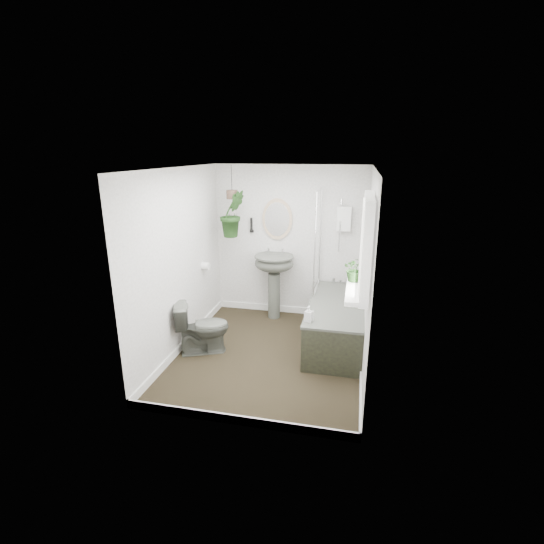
# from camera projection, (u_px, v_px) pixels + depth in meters

# --- Properties ---
(floor) EXTENTS (2.30, 2.80, 0.02)m
(floor) POSITION_uv_depth(u_px,v_px,m) (269.00, 354.00, 5.03)
(floor) COLOR black
(floor) RESTS_ON ground
(ceiling) EXTENTS (2.30, 2.80, 0.02)m
(ceiling) POSITION_uv_depth(u_px,v_px,m) (269.00, 167.00, 4.35)
(ceiling) COLOR white
(ceiling) RESTS_ON ground
(wall_back) EXTENTS (2.30, 0.02, 2.30)m
(wall_back) POSITION_uv_depth(u_px,v_px,m) (290.00, 242.00, 6.01)
(wall_back) COLOR white
(wall_back) RESTS_ON ground
(wall_front) EXTENTS (2.30, 0.02, 2.30)m
(wall_front) POSITION_uv_depth(u_px,v_px,m) (233.00, 313.00, 3.38)
(wall_front) COLOR white
(wall_front) RESTS_ON ground
(wall_left) EXTENTS (0.02, 2.80, 2.30)m
(wall_left) POSITION_uv_depth(u_px,v_px,m) (179.00, 262.00, 4.93)
(wall_left) COLOR white
(wall_left) RESTS_ON ground
(wall_right) EXTENTS (0.02, 2.80, 2.30)m
(wall_right) POSITION_uv_depth(u_px,v_px,m) (369.00, 274.00, 4.45)
(wall_right) COLOR white
(wall_right) RESTS_ON ground
(skirting) EXTENTS (2.30, 2.80, 0.10)m
(skirting) POSITION_uv_depth(u_px,v_px,m) (269.00, 350.00, 5.02)
(skirting) COLOR white
(skirting) RESTS_ON floor
(bathtub) EXTENTS (0.72, 1.72, 0.58)m
(bathtub) POSITION_uv_depth(u_px,v_px,m) (336.00, 323.00, 5.25)
(bathtub) COLOR #4A4D45
(bathtub) RESTS_ON floor
(bath_screen) EXTENTS (0.04, 0.72, 1.40)m
(bath_screen) POSITION_uv_depth(u_px,v_px,m) (318.00, 241.00, 5.48)
(bath_screen) COLOR silver
(bath_screen) RESTS_ON bathtub
(shower_box) EXTENTS (0.20, 0.10, 0.35)m
(shower_box) POSITION_uv_depth(u_px,v_px,m) (344.00, 219.00, 5.66)
(shower_box) COLOR white
(shower_box) RESTS_ON wall_back
(oval_mirror) EXTENTS (0.46, 0.03, 0.62)m
(oval_mirror) POSITION_uv_depth(u_px,v_px,m) (277.00, 219.00, 5.91)
(oval_mirror) COLOR tan
(oval_mirror) RESTS_ON wall_back
(wall_sconce) EXTENTS (0.04, 0.04, 0.22)m
(wall_sconce) POSITION_uv_depth(u_px,v_px,m) (251.00, 225.00, 6.01)
(wall_sconce) COLOR black
(wall_sconce) RESTS_ON wall_back
(toilet_roll_holder) EXTENTS (0.11, 0.11, 0.11)m
(toilet_roll_holder) POSITION_uv_depth(u_px,v_px,m) (206.00, 266.00, 5.65)
(toilet_roll_holder) COLOR white
(toilet_roll_holder) RESTS_ON wall_left
(window_recess) EXTENTS (0.08, 1.00, 0.90)m
(window_recess) POSITION_uv_depth(u_px,v_px,m) (366.00, 244.00, 3.67)
(window_recess) COLOR white
(window_recess) RESTS_ON wall_right
(window_sill) EXTENTS (0.18, 1.00, 0.04)m
(window_sill) POSITION_uv_depth(u_px,v_px,m) (356.00, 286.00, 3.81)
(window_sill) COLOR white
(window_sill) RESTS_ON wall_right
(window_blinds) EXTENTS (0.01, 0.86, 0.76)m
(window_blinds) POSITION_uv_depth(u_px,v_px,m) (361.00, 244.00, 3.68)
(window_blinds) COLOR white
(window_blinds) RESTS_ON wall_right
(toilet) EXTENTS (0.76, 0.61, 0.68)m
(toilet) POSITION_uv_depth(u_px,v_px,m) (202.00, 327.00, 5.00)
(toilet) COLOR #4A4D45
(toilet) RESTS_ON floor
(pedestal_sink) EXTENTS (0.61, 0.52, 1.00)m
(pedestal_sink) POSITION_uv_depth(u_px,v_px,m) (274.00, 287.00, 6.00)
(pedestal_sink) COLOR #4A4D45
(pedestal_sink) RESTS_ON floor
(sill_plant) EXTENTS (0.26, 0.23, 0.25)m
(sill_plant) POSITION_uv_depth(u_px,v_px,m) (355.00, 269.00, 3.86)
(sill_plant) COLOR black
(sill_plant) RESTS_ON window_sill
(hanging_plant) EXTENTS (0.47, 0.46, 0.67)m
(hanging_plant) POSITION_uv_depth(u_px,v_px,m) (233.00, 214.00, 5.62)
(hanging_plant) COLOR black
(hanging_plant) RESTS_ON ceiling
(soap_bottle) EXTENTS (0.10, 0.11, 0.19)m
(soap_bottle) POSITION_uv_depth(u_px,v_px,m) (309.00, 314.00, 4.57)
(soap_bottle) COLOR black
(soap_bottle) RESTS_ON bathtub
(hanging_pot) EXTENTS (0.16, 0.16, 0.12)m
(hanging_pot) POSITION_uv_depth(u_px,v_px,m) (232.00, 194.00, 5.54)
(hanging_pot) COLOR #4C372B
(hanging_pot) RESTS_ON ceiling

